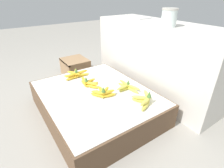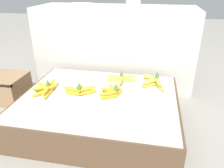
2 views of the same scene
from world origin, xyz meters
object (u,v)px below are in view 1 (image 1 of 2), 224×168
(banana_bunch_middle_midleft, at_px, (89,83))
(banana_bunch_back_midright, at_px, (127,87))
(banana_bunch_middle_left, at_px, (76,74))
(banana_bunch_back_right, at_px, (145,99))
(foam_tray_white, at_px, (139,18))
(wooden_crate, at_px, (75,67))
(glass_jar, at_px, (169,17))
(banana_bunch_middle_midright, at_px, (103,93))

(banana_bunch_middle_midleft, distance_m, banana_bunch_back_midright, 0.36)
(banana_bunch_middle_left, distance_m, banana_bunch_back_right, 0.78)
(foam_tray_white, bearing_deg, wooden_crate, -130.46)
(banana_bunch_back_midright, distance_m, banana_bunch_back_right, 0.25)
(banana_bunch_middle_left, bearing_deg, banana_bunch_middle_midleft, 4.55)
(banana_bunch_middle_left, height_order, foam_tray_white, foam_tray_white)
(banana_bunch_middle_midleft, bearing_deg, glass_jar, 66.29)
(banana_bunch_middle_left, bearing_deg, wooden_crate, 158.14)
(banana_bunch_middle_left, height_order, banana_bunch_middle_midleft, banana_bunch_middle_left)
(banana_bunch_middle_left, distance_m, banana_bunch_middle_midleft, 0.24)
(banana_bunch_middle_midleft, distance_m, banana_bunch_middle_midright, 0.23)
(wooden_crate, relative_size, banana_bunch_middle_midleft, 1.38)
(glass_jar, distance_m, foam_tray_white, 0.53)
(wooden_crate, distance_m, banana_bunch_back_right, 1.25)
(banana_bunch_middle_midleft, xyz_separation_m, banana_bunch_middle_midright, (0.23, 0.02, 0.00))
(wooden_crate, relative_size, banana_bunch_middle_left, 1.29)
(banana_bunch_middle_midleft, relative_size, glass_jar, 1.64)
(wooden_crate, distance_m, banana_bunch_middle_midleft, 0.77)
(banana_bunch_middle_left, relative_size, banana_bunch_back_right, 1.18)
(banana_bunch_middle_midleft, xyz_separation_m, foam_tray_white, (-0.23, 0.78, 0.49))
(banana_bunch_middle_left, relative_size, banana_bunch_middle_midleft, 1.07)
(banana_bunch_back_midright, xyz_separation_m, banana_bunch_back_right, (0.25, -0.02, 0.01))
(foam_tray_white, bearing_deg, banana_bunch_middle_midleft, -73.86)
(banana_bunch_middle_midright, xyz_separation_m, banana_bunch_back_right, (0.27, 0.21, 0.00))
(banana_bunch_middle_midright, distance_m, banana_bunch_back_midright, 0.23)
(banana_bunch_middle_midright, height_order, glass_jar, glass_jar)
(banana_bunch_middle_midleft, bearing_deg, foam_tray_white, 106.14)
(glass_jar, bearing_deg, banana_bunch_middle_left, -128.25)
(foam_tray_white, bearing_deg, banana_bunch_back_midright, -47.87)
(banana_bunch_middle_midleft, bearing_deg, banana_bunch_back_right, 24.52)
(banana_bunch_middle_midright, relative_size, foam_tray_white, 0.89)
(banana_bunch_middle_midright, bearing_deg, banana_bunch_middle_left, -175.55)
(banana_bunch_middle_left, xyz_separation_m, banana_bunch_middle_midright, (0.47, 0.04, 0.00))
(banana_bunch_middle_midleft, xyz_separation_m, glass_jar, (0.29, 0.65, 0.55))
(banana_bunch_back_right, bearing_deg, banana_bunch_back_midright, 175.01)
(banana_bunch_back_midright, height_order, banana_bunch_back_right, banana_bunch_back_right)
(glass_jar, relative_size, foam_tray_white, 0.72)
(banana_bunch_middle_midleft, xyz_separation_m, banana_bunch_back_right, (0.50, 0.23, 0.01))
(banana_bunch_back_right, xyz_separation_m, foam_tray_white, (-0.73, 0.55, 0.48))
(wooden_crate, xyz_separation_m, banana_bunch_back_midright, (0.99, 0.07, 0.14))
(banana_bunch_middle_left, bearing_deg, banana_bunch_back_midright, 28.52)
(banana_bunch_middle_midleft, xyz_separation_m, banana_bunch_back_midright, (0.25, 0.25, -0.00))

